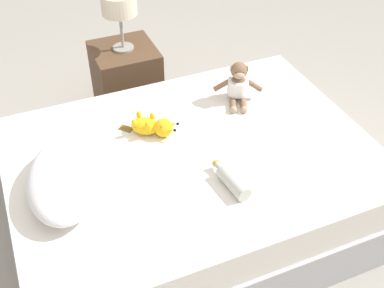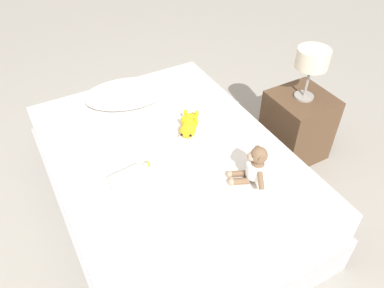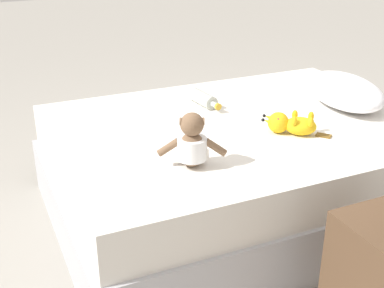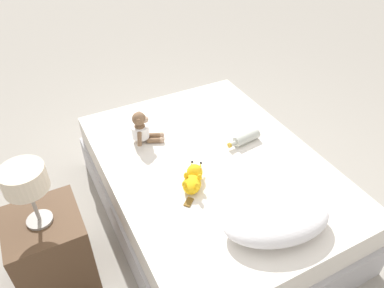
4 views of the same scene
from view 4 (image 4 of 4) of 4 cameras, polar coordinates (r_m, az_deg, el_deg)
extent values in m
plane|color=#9E998E|center=(2.81, 2.88, -10.42)|extent=(16.00, 16.00, 0.00)
cube|color=#B2B2B7|center=(2.70, 2.98, -8.37)|extent=(1.40, 1.90, 0.29)
cube|color=white|center=(2.52, 3.16, -4.47)|extent=(1.35, 1.84, 0.21)
ellipsoid|color=white|center=(2.05, 12.87, -11.28)|extent=(0.66, 0.48, 0.15)
ellipsoid|color=brown|center=(2.60, -8.01, 1.87)|extent=(0.14, 0.14, 0.15)
cylinder|color=white|center=(2.60, -8.02, 1.96)|extent=(0.16, 0.16, 0.09)
sphere|color=brown|center=(2.54, -8.23, 3.89)|extent=(0.10, 0.10, 0.10)
ellipsoid|color=tan|center=(2.54, -7.29, 3.79)|extent=(0.07, 0.07, 0.04)
sphere|color=black|center=(2.55, -7.36, 4.31)|extent=(0.01, 0.01, 0.01)
sphere|color=black|center=(2.52, -7.39, 3.85)|extent=(0.01, 0.01, 0.01)
cylinder|color=brown|center=(2.57, -8.20, 4.68)|extent=(0.03, 0.02, 0.03)
cylinder|color=brown|center=(2.50, -8.30, 3.52)|extent=(0.03, 0.02, 0.03)
cylinder|color=brown|center=(2.68, -7.93, 3.26)|extent=(0.07, 0.10, 0.08)
cylinder|color=brown|center=(2.52, -8.13, 0.76)|extent=(0.07, 0.10, 0.08)
cylinder|color=brown|center=(2.65, -5.83, 1.35)|extent=(0.11, 0.07, 0.04)
cylinder|color=brown|center=(2.61, -5.85, 0.56)|extent=(0.11, 0.07, 0.04)
sphere|color=tan|center=(2.65, -4.75, 1.39)|extent=(0.04, 0.04, 0.04)
sphere|color=tan|center=(2.61, -4.76, 0.60)|extent=(0.04, 0.04, 0.04)
ellipsoid|color=yellow|center=(2.23, -0.01, -6.28)|extent=(0.18, 0.19, 0.08)
sphere|color=yellow|center=(2.30, 0.43, -4.37)|extent=(0.10, 0.10, 0.10)
cone|color=yellow|center=(2.32, -0.08, -3.41)|extent=(0.06, 0.07, 0.05)
sphere|color=black|center=(2.34, 0.03, -2.81)|extent=(0.02, 0.02, 0.02)
cone|color=yellow|center=(2.32, 1.28, -3.56)|extent=(0.06, 0.07, 0.05)
sphere|color=black|center=(2.33, 1.39, -2.96)|extent=(0.02, 0.02, 0.02)
sphere|color=red|center=(2.28, -0.32, -3.77)|extent=(0.02, 0.02, 0.02)
sphere|color=red|center=(2.27, 1.18, -3.95)|extent=(0.02, 0.02, 0.02)
ellipsoid|color=yellow|center=(2.23, -0.95, -4.93)|extent=(0.04, 0.04, 0.05)
ellipsoid|color=yellow|center=(2.22, 1.20, -5.18)|extent=(0.04, 0.04, 0.05)
ellipsoid|color=yellow|center=(2.17, -1.20, -6.27)|extent=(0.04, 0.04, 0.05)
ellipsoid|color=yellow|center=(2.17, 0.78, -6.51)|extent=(0.04, 0.04, 0.05)
cube|color=brown|center=(2.18, -0.51, -9.00)|extent=(0.08, 0.08, 0.01)
cylinder|color=#B7BCB2|center=(2.62, 8.47, 0.98)|extent=(0.20, 0.09, 0.07)
cylinder|color=#B7BCB2|center=(2.55, 6.39, 0.06)|extent=(0.05, 0.03, 0.03)
cylinder|color=gold|center=(2.53, 5.84, -0.19)|extent=(0.02, 0.04, 0.04)
cube|color=brown|center=(2.41, -20.91, -15.12)|extent=(0.42, 0.42, 0.53)
cylinder|color=gray|center=(2.21, -22.52, -10.79)|extent=(0.14, 0.14, 0.01)
cylinder|color=gray|center=(2.12, -23.32, -8.56)|extent=(0.02, 0.02, 0.23)
cylinder|color=beige|center=(2.00, -24.61, -4.96)|extent=(0.22, 0.22, 0.13)
camera|label=1|loc=(2.83, 52.32, 26.18)|focal=45.44mm
camera|label=2|loc=(3.55, 0.92, 37.97)|focal=35.15mm
camera|label=3|loc=(3.06, -48.97, 13.31)|focal=47.92mm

